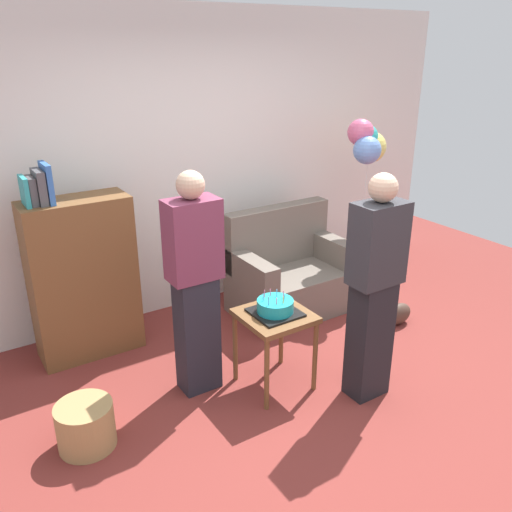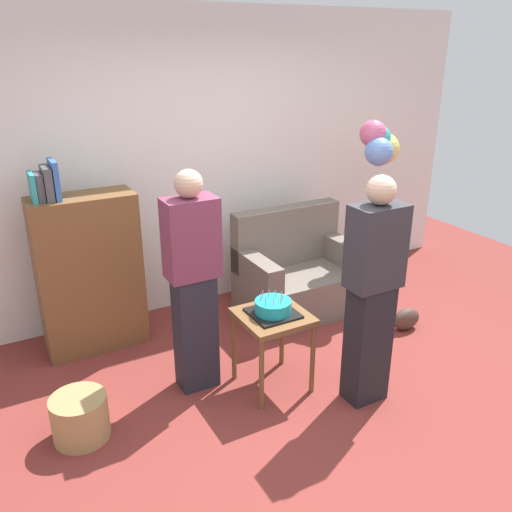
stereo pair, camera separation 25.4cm
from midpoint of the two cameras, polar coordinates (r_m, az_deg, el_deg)
The scene contains 11 objects.
ground_plane at distance 3.90m, azimuth 5.15°, elevation -15.86°, with size 8.00×8.00×0.00m, color maroon.
wall_back at distance 4.96m, azimuth -9.13°, elevation 9.60°, with size 6.00×0.10×2.70m, color silver.
couch at distance 5.04m, azimuth 2.12°, elevation -2.05°, with size 1.10×0.70×0.96m.
bookshelf at distance 4.45m, azimuth -19.66°, elevation -2.13°, with size 0.80×0.36×1.59m.
side_table at distance 3.84m, azimuth 0.13°, elevation -7.39°, with size 0.48×0.48×0.59m.
birthday_cake at distance 3.77m, azimuth 0.13°, elevation -5.53°, with size 0.32×0.32×0.17m.
person_blowing_candles at distance 3.71m, azimuth -8.50°, elevation -3.05°, with size 0.36×0.22×1.63m.
person_holding_cake at distance 3.67m, azimuth 10.58°, elevation -3.51°, with size 0.36×0.22×1.63m.
wicker_basket at distance 3.70m, azimuth -19.74°, elevation -16.76°, with size 0.36×0.36×0.30m, color #A88451.
handbag at distance 4.98m, azimuth 13.56°, elevation -6.07°, with size 0.28×0.14×0.20m, color #473328.
balloon_bunch at distance 5.15m, azimuth 10.36°, elevation 11.83°, with size 0.44×0.40×1.73m.
Camera 1 is at (-2.06, -2.33, 2.38)m, focal length 37.39 mm.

